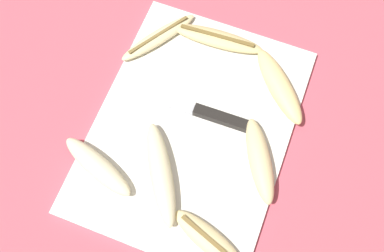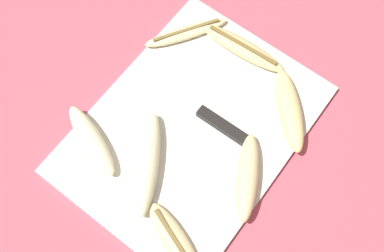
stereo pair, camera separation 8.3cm
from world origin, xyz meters
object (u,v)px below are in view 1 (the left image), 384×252
knife (211,115)px  banana_golden_short (279,86)px  banana_ripe_center (260,160)px  banana_mellow_near (210,241)px  banana_soft_right (159,37)px  banana_bright_far (98,167)px  banana_pale_long (161,174)px  banana_spotted_left (217,39)px

knife → banana_golden_short: bearing=-46.9°
knife → banana_ripe_center: bearing=-117.5°
banana_mellow_near → banana_golden_short: size_ratio=1.02×
banana_mellow_near → banana_soft_right: bearing=34.6°
knife → banana_bright_far: bearing=136.5°
knife → banana_mellow_near: (-0.22, -0.08, 0.00)m
banana_mellow_near → banana_pale_long: bearing=57.4°
banana_soft_right → banana_pale_long: bearing=-156.6°
banana_ripe_center → banana_spotted_left: size_ratio=0.84×
banana_bright_far → banana_golden_short: size_ratio=1.06×
banana_mellow_near → banana_bright_far: banana_bright_far is taller
banana_pale_long → knife: bearing=-17.3°
banana_spotted_left → banana_mellow_near: (-0.37, -0.12, -0.00)m
banana_pale_long → banana_soft_right: bearing=23.4°
banana_golden_short → knife: bearing=134.2°
banana_ripe_center → banana_golden_short: size_ratio=1.05×
banana_mellow_near → banana_ripe_center: bearing=-12.4°
banana_ripe_center → banana_mellow_near: bearing=167.6°
banana_pale_long → banana_spotted_left: 0.30m
banana_pale_long → banana_soft_right: banana_pale_long is taller
banana_ripe_center → banana_spotted_left: banana_ripe_center is taller
banana_soft_right → banana_mellow_near: 0.41m
banana_soft_right → banana_golden_short: (-0.02, -0.26, 0.01)m
knife → banana_bright_far: size_ratio=1.46×
banana_spotted_left → banana_golden_short: 0.16m
banana_pale_long → banana_soft_right: 0.28m
banana_mellow_near → banana_bright_far: 0.23m
banana_ripe_center → banana_spotted_left: bearing=36.4°
banana_soft_right → banana_bright_far: banana_bright_far is taller
banana_pale_long → banana_spotted_left: bearing=0.4°
banana_spotted_left → banana_golden_short: banana_golden_short is taller
banana_spotted_left → banana_mellow_near: size_ratio=1.22×
banana_golden_short → banana_spotted_left: bearing=67.9°
banana_ripe_center → banana_golden_short: (0.15, 0.01, -0.00)m
banana_soft_right → banana_golden_short: size_ratio=1.08×
banana_spotted_left → banana_mellow_near: 0.39m
banana_mellow_near → banana_golden_short: (0.31, -0.03, 0.01)m
banana_spotted_left → banana_soft_right: bearing=109.0°
banana_golden_short → banana_bright_far: bearing=136.3°
banana_soft_right → banana_spotted_left: bearing=-71.0°
banana_spotted_left → banana_mellow_near: same height
knife → banana_mellow_near: 0.23m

